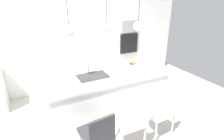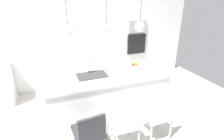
% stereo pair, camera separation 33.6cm
% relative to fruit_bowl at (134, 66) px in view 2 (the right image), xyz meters
% --- Properties ---
extents(floor, '(6.60, 6.60, 0.00)m').
position_rel_fruit_bowl_xyz_m(floor, '(-0.60, -0.05, -0.98)').
color(floor, '#BCB7AD').
rests_on(floor, ground).
extents(back_wall, '(6.00, 0.10, 2.60)m').
position_rel_fruit_bowl_xyz_m(back_wall, '(-0.60, 1.60, 0.32)').
color(back_wall, white).
rests_on(back_wall, ground).
extents(kitchen_island, '(2.34, 0.92, 0.94)m').
position_rel_fruit_bowl_xyz_m(kitchen_island, '(-0.60, -0.05, -0.51)').
color(kitchen_island, white).
rests_on(kitchen_island, ground).
extents(sink_basin, '(0.56, 0.40, 0.02)m').
position_rel_fruit_bowl_xyz_m(sink_basin, '(-0.89, -0.05, -0.05)').
color(sink_basin, '#2D2D30').
rests_on(sink_basin, kitchen_island).
extents(faucet, '(0.02, 0.17, 0.22)m').
position_rel_fruit_bowl_xyz_m(faucet, '(-0.89, 0.16, 0.10)').
color(faucet, silver).
rests_on(faucet, kitchen_island).
extents(fruit_bowl, '(0.30, 0.30, 0.15)m').
position_rel_fruit_bowl_xyz_m(fruit_bowl, '(0.00, 0.00, 0.00)').
color(fruit_bowl, beige).
rests_on(fruit_bowl, kitchen_island).
extents(microwave, '(0.54, 0.08, 0.34)m').
position_rel_fruit_bowl_xyz_m(microwave, '(0.85, 1.53, 0.53)').
color(microwave, '#9E9EA3').
rests_on(microwave, back_wall).
extents(oven, '(0.56, 0.08, 0.56)m').
position_rel_fruit_bowl_xyz_m(oven, '(0.85, 1.53, 0.03)').
color(oven, black).
rests_on(oven, back_wall).
extents(chair_near, '(0.45, 0.49, 0.83)m').
position_rel_fruit_bowl_xyz_m(chair_near, '(-1.20, -0.97, -0.51)').
color(chair_near, '#333338').
rests_on(chair_near, ground).
extents(chair_middle, '(0.47, 0.47, 0.87)m').
position_rel_fruit_bowl_xyz_m(chair_middle, '(-0.65, -0.98, -0.48)').
color(chair_middle, white).
rests_on(chair_middle, ground).
extents(chair_far, '(0.47, 0.45, 0.85)m').
position_rel_fruit_bowl_xyz_m(chair_far, '(-0.04, -0.97, -0.49)').
color(chair_far, white).
rests_on(chair_far, ground).
extents(pendant_light_left, '(0.19, 0.19, 0.79)m').
position_rel_fruit_bowl_xyz_m(pendant_light_left, '(-1.25, -0.05, 0.79)').
color(pendant_light_left, silver).
extents(pendant_light_center, '(0.19, 0.19, 0.79)m').
position_rel_fruit_bowl_xyz_m(pendant_light_center, '(-0.60, -0.05, 0.79)').
color(pendant_light_center, silver).
extents(pendant_light_right, '(0.19, 0.19, 0.79)m').
position_rel_fruit_bowl_xyz_m(pendant_light_right, '(0.04, -0.05, 0.79)').
color(pendant_light_right, silver).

